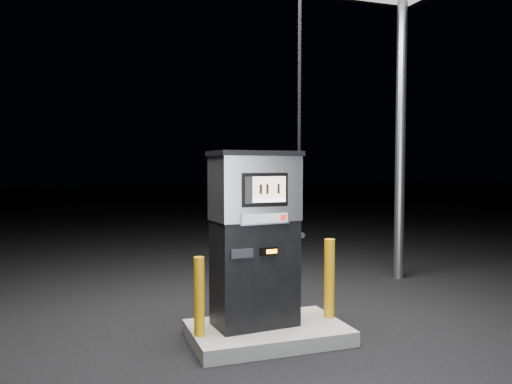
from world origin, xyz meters
name	(u,v)px	position (x,y,z in m)	size (l,w,h in m)	color
ground	(268,340)	(0.00, 0.00, 0.00)	(80.00, 80.00, 0.00)	black
pump_island	(268,333)	(0.00, 0.00, 0.07)	(1.60, 1.00, 0.15)	slate
fuel_dispenser	(255,236)	(-0.12, 0.07, 1.08)	(1.02, 0.61, 3.76)	black
bollard_left	(199,296)	(-0.74, -0.07, 0.54)	(0.10, 0.10, 0.78)	#E4A00C
bollard_right	(329,278)	(0.74, 0.05, 0.58)	(0.11, 0.11, 0.86)	#E4A00C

